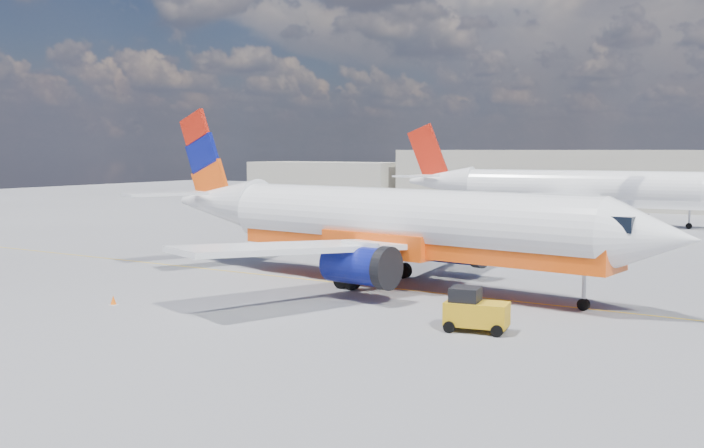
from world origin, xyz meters
The scene contains 8 objects.
ground centered at (0.00, 0.00, 0.00)m, with size 240.00×240.00×0.00m, color slate.
taxi_line centered at (0.00, 3.00, 0.01)m, with size 70.00×0.15×0.01m, color gold.
terminal_main centered at (5.00, 75.00, 4.00)m, with size 70.00×14.00×8.00m, color #AFA896.
terminal_annex centered at (-45.00, 72.00, 3.00)m, with size 26.00×10.00×6.00m, color #AFA896.
main_jet centered at (4.25, 3.90, 3.67)m, with size 36.37×28.57×11.02m.
second_jet centered at (2.09, 48.15, 3.70)m, with size 36.67×28.93×11.11m.
gse_tug centered at (13.31, -4.54, 0.92)m, with size 2.94×2.11×1.94m.
traffic_cone centered at (-4.91, -8.87, 0.25)m, with size 0.36×0.36×0.51m.
Camera 1 is at (26.57, -36.39, 7.99)m, focal length 40.00 mm.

